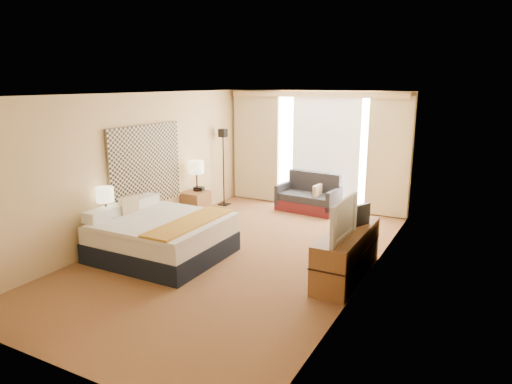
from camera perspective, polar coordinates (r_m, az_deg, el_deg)
The scene contains 21 objects.
floor at distance 7.62m, azimuth -2.23°, elevation -7.80°, with size 4.20×7.00×0.02m, color #5D1E1A.
ceiling at distance 7.10m, azimuth -2.42°, elevation 12.14°, with size 4.20×7.00×0.02m, color silver.
wall_back at distance 10.38m, azimuth 7.48°, elevation 5.28°, with size 4.20×0.02×2.60m, color #E6BC8C.
wall_front at distance 4.68m, azimuth -24.53°, elevation -6.09°, with size 4.20×0.02×2.60m, color #E6BC8C.
wall_left at distance 8.49m, azimuth -14.69°, elevation 3.11°, with size 0.02×7.00×2.60m, color #E6BC8C.
wall_right at distance 6.48m, azimuth 13.96°, elevation -0.01°, with size 0.02×7.00×2.60m, color #E6BC8C.
headboard at distance 8.61m, azimuth -13.59°, elevation 3.18°, with size 0.06×1.85×1.50m, color black.
nightstand_left at distance 7.86m, azimuth -18.16°, elevation -5.69°, with size 0.45×0.52×0.55m, color #956336.
nightstand_right at distance 9.66m, azimuth -7.53°, elevation -1.55°, with size 0.45×0.52×0.55m, color #956336.
media_dresser at distance 6.82m, azimuth 11.29°, elevation -7.54°, with size 0.50×1.80×0.70m, color #956336.
window at distance 10.26m, azimuth 8.74°, elevation 5.26°, with size 2.30×0.02×2.30m, color white.
curtains at distance 10.26m, azimuth 7.26°, elevation 5.80°, with size 4.12×0.19×2.56m.
bed at distance 7.58m, azimuth -11.73°, elevation -5.45°, with size 1.92×1.76×0.93m.
loveseat at distance 10.14m, azimuth 6.67°, elevation -0.82°, with size 1.39×0.83×0.83m.
floor_lamp at distance 10.39m, azimuth -4.12°, elevation 5.05°, with size 0.22×0.22×1.76m.
desk_chair at distance 7.12m, azimuth 11.96°, elevation -5.76°, with size 0.51×0.51×1.02m.
lamp_left at distance 7.73m, azimuth -18.36°, elevation -0.39°, with size 0.28×0.28×0.59m.
lamp_right at distance 9.54m, azimuth -7.46°, elevation 3.02°, with size 0.31×0.31×0.64m.
tissue_box at distance 7.70m, azimuth -17.42°, elevation -3.47°, with size 0.11×0.11×0.10m, color #82ADC9.
telephone at distance 9.69m, azimuth -7.15°, elevation 0.42°, with size 0.20×0.15×0.08m, color black.
television at distance 6.29m, azimuth 10.13°, elevation -3.24°, with size 0.97×0.13×0.56m, color black.
Camera 1 is at (3.58, -6.13, 2.78)m, focal length 32.00 mm.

